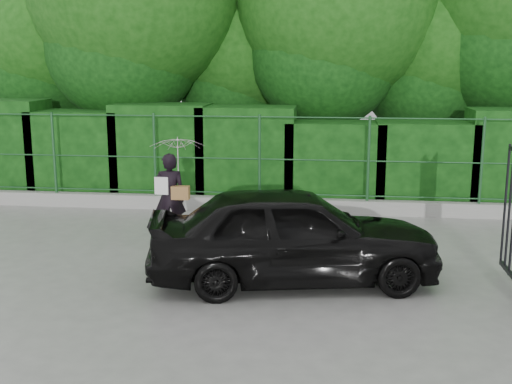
# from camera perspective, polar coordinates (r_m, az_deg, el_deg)

# --- Properties ---
(ground) EXTENTS (80.00, 80.00, 0.00)m
(ground) POSITION_cam_1_polar(r_m,az_deg,el_deg) (9.74, -5.14, -7.81)
(ground) COLOR gray
(kerb) EXTENTS (14.00, 0.25, 0.30)m
(kerb) POSITION_cam_1_polar(r_m,az_deg,el_deg) (13.96, -1.32, -1.08)
(kerb) COLOR #9E9E99
(kerb) RESTS_ON ground
(fence) EXTENTS (14.13, 0.06, 1.80)m
(fence) POSITION_cam_1_polar(r_m,az_deg,el_deg) (13.73, -0.43, 3.17)
(fence) COLOR #1C4A24
(fence) RESTS_ON kerb
(hedge) EXTENTS (14.20, 1.20, 2.30)m
(hedge) POSITION_cam_1_polar(r_m,az_deg,el_deg) (14.78, -1.32, 3.23)
(hedge) COLOR black
(hedge) RESTS_ON ground
(trees) EXTENTS (17.10, 6.15, 8.08)m
(trees) POSITION_cam_1_polar(r_m,az_deg,el_deg) (16.78, 4.28, 16.41)
(trees) COLOR black
(trees) RESTS_ON ground
(woman) EXTENTS (0.97, 0.99, 1.88)m
(woman) POSITION_cam_1_polar(r_m,az_deg,el_deg) (11.68, -7.18, 1.78)
(woman) COLOR black
(woman) RESTS_ON ground
(car) EXTENTS (4.50, 2.50, 1.45)m
(car) POSITION_cam_1_polar(r_m,az_deg,el_deg) (9.44, 3.34, -3.79)
(car) COLOR black
(car) RESTS_ON ground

